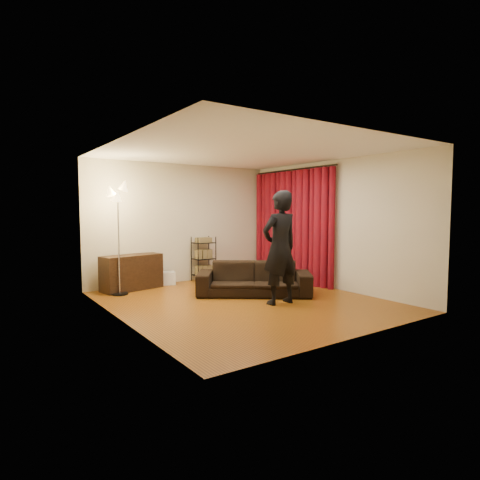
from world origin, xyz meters
TOP-DOWN VIEW (x-y plane):
  - floor at (0.00, 0.00)m, footprint 5.00×5.00m
  - ceiling at (0.00, 0.00)m, footprint 5.00×5.00m
  - wall_back at (0.00, 2.50)m, footprint 5.00×0.00m
  - wall_front at (0.00, -2.50)m, footprint 5.00×0.00m
  - wall_left at (-2.25, 0.00)m, footprint 0.00×5.00m
  - wall_right at (2.25, 0.00)m, footprint 0.00×5.00m
  - curtain_rod at (2.15, 1.12)m, footprint 0.04×2.65m
  - curtain at (2.13, 1.12)m, footprint 0.22×2.65m
  - sofa at (0.48, 0.37)m, footprint 2.28×1.99m
  - person at (0.42, -0.48)m, footprint 0.73×0.48m
  - media_cabinet at (-1.32, 2.23)m, footprint 1.32×0.71m
  - storage_boxes at (-0.49, 2.31)m, footprint 0.42×0.38m
  - wire_shelf at (0.42, 2.28)m, footprint 0.52×0.41m
  - floor_lamp at (-1.69, 1.88)m, footprint 0.47×0.47m

SIDE VIEW (x-z plane):
  - floor at x=0.00m, z-range 0.00..0.00m
  - storage_boxes at x=-0.49m, z-range 0.00..0.29m
  - sofa at x=0.48m, z-range 0.00..0.64m
  - media_cabinet at x=-1.32m, z-range 0.00..0.73m
  - wire_shelf at x=0.42m, z-range 0.00..1.03m
  - person at x=0.42m, z-range 0.00..2.00m
  - floor_lamp at x=-1.69m, z-range 0.00..2.14m
  - curtain at x=2.13m, z-range 0.00..2.55m
  - wall_back at x=0.00m, z-range -1.15..3.85m
  - wall_front at x=0.00m, z-range -1.15..3.85m
  - wall_left at x=-2.25m, z-range -1.15..3.85m
  - wall_right at x=2.25m, z-range -1.15..3.85m
  - curtain_rod at x=2.15m, z-range 2.56..2.60m
  - ceiling at x=0.00m, z-range 2.70..2.70m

